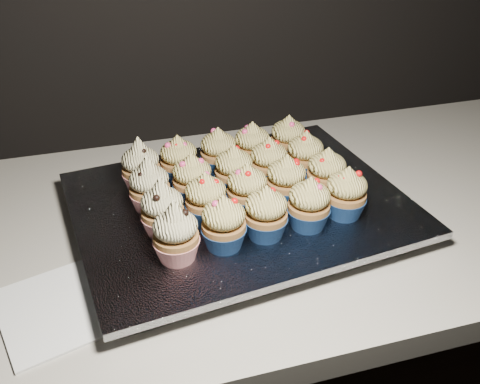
# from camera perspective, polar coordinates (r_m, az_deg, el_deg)

# --- Properties ---
(cabinet) EXTENTS (2.40, 0.60, 0.86)m
(cabinet) POSITION_cam_1_polar(r_m,az_deg,el_deg) (1.24, 5.38, -19.52)
(cabinet) COLOR black
(cabinet) RESTS_ON ground
(worktop) EXTENTS (2.44, 0.64, 0.04)m
(worktop) POSITION_cam_1_polar(r_m,az_deg,el_deg) (0.93, 6.77, -2.03)
(worktop) COLOR beige
(worktop) RESTS_ON cabinet
(napkin) EXTENTS (0.19, 0.19, 0.00)m
(napkin) POSITION_cam_1_polar(r_m,az_deg,el_deg) (0.75, -18.29, -11.52)
(napkin) COLOR white
(napkin) RESTS_ON worktop
(baking_tray) EXTENTS (0.51, 0.41, 0.02)m
(baking_tray) POSITION_cam_1_polar(r_m,az_deg,el_deg) (0.86, 0.00, -2.19)
(baking_tray) COLOR black
(baking_tray) RESTS_ON worktop
(foil_lining) EXTENTS (0.55, 0.45, 0.01)m
(foil_lining) POSITION_cam_1_polar(r_m,az_deg,el_deg) (0.85, 0.00, -1.25)
(foil_lining) COLOR silver
(foil_lining) RESTS_ON baking_tray
(cupcake_0) EXTENTS (0.06, 0.06, 0.10)m
(cupcake_0) POSITION_cam_1_polar(r_m,az_deg,el_deg) (0.71, -6.87, -4.47)
(cupcake_0) COLOR red
(cupcake_0) RESTS_ON foil_lining
(cupcake_1) EXTENTS (0.06, 0.06, 0.08)m
(cupcake_1) POSITION_cam_1_polar(r_m,az_deg,el_deg) (0.73, -1.75, -3.41)
(cupcake_1) COLOR navy
(cupcake_1) RESTS_ON foil_lining
(cupcake_2) EXTENTS (0.06, 0.06, 0.08)m
(cupcake_2) POSITION_cam_1_polar(r_m,az_deg,el_deg) (0.75, 2.77, -2.33)
(cupcake_2) COLOR navy
(cupcake_2) RESTS_ON foil_lining
(cupcake_3) EXTENTS (0.06, 0.06, 0.08)m
(cupcake_3) POSITION_cam_1_polar(r_m,az_deg,el_deg) (0.78, 7.37, -1.33)
(cupcake_3) COLOR navy
(cupcake_3) RESTS_ON foil_lining
(cupcake_4) EXTENTS (0.06, 0.06, 0.08)m
(cupcake_4) POSITION_cam_1_polar(r_m,az_deg,el_deg) (0.81, 11.24, -0.17)
(cupcake_4) COLOR navy
(cupcake_4) RESTS_ON foil_lining
(cupcake_5) EXTENTS (0.06, 0.06, 0.10)m
(cupcake_5) POSITION_cam_1_polar(r_m,az_deg,el_deg) (0.76, -8.27, -1.87)
(cupcake_5) COLOR red
(cupcake_5) RESTS_ON foil_lining
(cupcake_6) EXTENTS (0.06, 0.06, 0.08)m
(cupcake_6) POSITION_cam_1_polar(r_m,az_deg,el_deg) (0.78, -3.66, -0.80)
(cupcake_6) COLOR navy
(cupcake_6) RESTS_ON foil_lining
(cupcake_7) EXTENTS (0.06, 0.06, 0.08)m
(cupcake_7) POSITION_cam_1_polar(r_m,az_deg,el_deg) (0.80, 0.76, 0.23)
(cupcake_7) COLOR navy
(cupcake_7) RESTS_ON foil_lining
(cupcake_8) EXTENTS (0.06, 0.06, 0.08)m
(cupcake_8) POSITION_cam_1_polar(r_m,az_deg,el_deg) (0.83, 4.93, 1.19)
(cupcake_8) COLOR navy
(cupcake_8) RESTS_ON foil_lining
(cupcake_9) EXTENTS (0.06, 0.06, 0.08)m
(cupcake_9) POSITION_cam_1_polar(r_m,az_deg,el_deg) (0.86, 9.19, 1.97)
(cupcake_9) COLOR navy
(cupcake_9) RESTS_ON foil_lining
(cupcake_10) EXTENTS (0.06, 0.06, 0.10)m
(cupcake_10) POSITION_cam_1_polar(r_m,az_deg,el_deg) (0.82, -9.62, 0.59)
(cupcake_10) COLOR red
(cupcake_10) RESTS_ON foil_lining
(cupcake_11) EXTENTS (0.06, 0.06, 0.08)m
(cupcake_11) POSITION_cam_1_polar(r_m,az_deg,el_deg) (0.83, -5.11, 1.33)
(cupcake_11) COLOR navy
(cupcake_11) RESTS_ON foil_lining
(cupcake_12) EXTENTS (0.06, 0.06, 0.08)m
(cupcake_12) POSITION_cam_1_polar(r_m,az_deg,el_deg) (0.85, -0.66, 2.29)
(cupcake_12) COLOR navy
(cupcake_12) RESTS_ON foil_lining
(cupcake_13) EXTENTS (0.06, 0.06, 0.08)m
(cupcake_13) POSITION_cam_1_polar(r_m,az_deg,el_deg) (0.88, 3.08, 3.17)
(cupcake_13) COLOR navy
(cupcake_13) RESTS_ON foil_lining
(cupcake_14) EXTENTS (0.06, 0.06, 0.08)m
(cupcake_14) POSITION_cam_1_polar(r_m,az_deg,el_deg) (0.90, 6.94, 3.87)
(cupcake_14) COLOR navy
(cupcake_14) RESTS_ON foil_lining
(cupcake_15) EXTENTS (0.06, 0.06, 0.10)m
(cupcake_15) POSITION_cam_1_polar(r_m,az_deg,el_deg) (0.88, -10.53, 2.67)
(cupcake_15) COLOR red
(cupcake_15) RESTS_ON foil_lining
(cupcake_16) EXTENTS (0.06, 0.06, 0.08)m
(cupcake_16) POSITION_cam_1_polar(r_m,az_deg,el_deg) (0.89, -6.54, 3.38)
(cupcake_16) COLOR navy
(cupcake_16) RESTS_ON foil_lining
(cupcake_17) EXTENTS (0.06, 0.06, 0.08)m
(cupcake_17) POSITION_cam_1_polar(r_m,az_deg,el_deg) (0.91, -2.30, 4.28)
(cupcake_17) COLOR navy
(cupcake_17) RESTS_ON foil_lining
(cupcake_18) EXTENTS (0.06, 0.06, 0.08)m
(cupcake_18) POSITION_cam_1_polar(r_m,az_deg,el_deg) (0.93, 1.31, 4.92)
(cupcake_18) COLOR navy
(cupcake_18) RESTS_ON foil_lining
(cupcake_19) EXTENTS (0.06, 0.06, 0.08)m
(cupcake_19) POSITION_cam_1_polar(r_m,az_deg,el_deg) (0.96, 5.14, 5.65)
(cupcake_19) COLOR navy
(cupcake_19) RESTS_ON foil_lining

